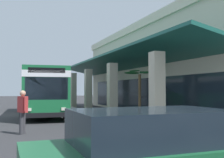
{
  "coord_description": "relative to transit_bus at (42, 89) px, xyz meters",
  "views": [
    {
      "loc": [
        21.46,
        -0.46,
        1.79
      ],
      "look_at": [
        5.45,
        5.47,
        2.44
      ],
      "focal_mm": 44.57,
      "sensor_mm": 36.0,
      "label": 1
    }
  ],
  "objects": [
    {
      "name": "transit_bus",
      "position": [
        0.0,
        0.0,
        0.0
      ],
      "size": [
        11.35,
        3.3,
        3.34
      ],
      "color": "#196638",
      "rests_on": "ground"
    },
    {
      "name": "parked_sedan_green",
      "position": [
        16.6,
        0.05,
        -1.1
      ],
      "size": [
        2.47,
        4.42,
        1.47
      ],
      "color": "#195933",
      "rests_on": "ground"
    },
    {
      "name": "plaza_building",
      "position": [
        1.18,
        13.0,
        1.61
      ],
      "size": [
        23.07,
        15.81,
        6.92
      ],
      "color": "beige",
      "rests_on": "ground"
    },
    {
      "name": "curb_strip",
      "position": [
        1.18,
        3.38,
        -1.79
      ],
      "size": [
        27.32,
        0.5,
        0.12
      ],
      "primitive_type": "cube",
      "color": "#9E998E",
      "rests_on": "ground"
    },
    {
      "name": "ground",
      "position": [
        -0.88,
        6.23,
        -1.85
      ],
      "size": [
        120.0,
        120.0,
        0.0
      ],
      "primitive_type": "plane",
      "color": "#2D2D30"
    },
    {
      "name": "potted_palm",
      "position": [
        6.07,
        4.84,
        -1.1
      ],
      "size": [
        2.02,
        1.72,
        2.97
      ],
      "color": "#4C4742",
      "rests_on": "ground"
    },
    {
      "name": "pedestrian",
      "position": [
        8.8,
        -1.72,
        -0.86
      ],
      "size": [
        0.69,
        0.4,
        1.76
      ],
      "color": "#38383D",
      "rests_on": "ground"
    }
  ]
}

